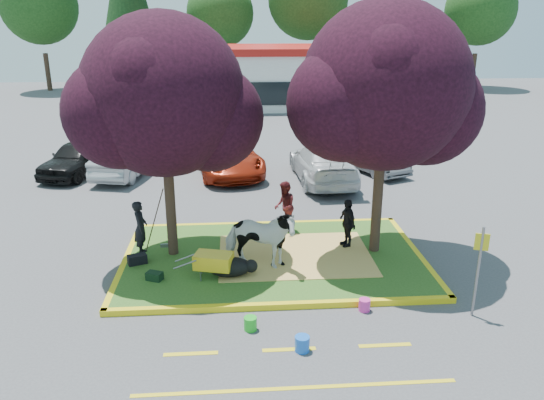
{
  "coord_description": "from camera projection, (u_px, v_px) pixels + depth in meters",
  "views": [
    {
      "loc": [
        -1.03,
        -13.4,
        6.43
      ],
      "look_at": [
        -0.01,
        0.5,
        1.63
      ],
      "focal_mm": 35.0,
      "sensor_mm": 36.0,
      "label": 1
    }
  ],
  "objects": [
    {
      "name": "curb_left",
      "position": [
        125.0,
        263.0,
        14.5
      ],
      "size": [
        0.16,
        5.3,
        0.15
      ],
      "primitive_type": "cube",
      "color": "yellow",
      "rests_on": "ground"
    },
    {
      "name": "bucket_green",
      "position": [
        250.0,
        324.0,
        11.49
      ],
      "size": [
        0.37,
        0.37,
        0.3
      ],
      "primitive_type": "cylinder",
      "rotation": [
        0.0,
        0.0,
        0.39
      ],
      "color": "green",
      "rests_on": "ground"
    },
    {
      "name": "fire_lane_long",
      "position": [
        296.0,
        388.0,
        9.71
      ],
      "size": [
        6.0,
        0.1,
        0.01
      ],
      "primitive_type": "cube",
      "color": "yellow",
      "rests_on": "ground"
    },
    {
      "name": "curb_near",
      "position": [
        282.0,
        306.0,
        12.35
      ],
      "size": [
        8.3,
        0.16,
        0.15
      ],
      "primitive_type": "cube",
      "color": "yellow",
      "rests_on": "ground"
    },
    {
      "name": "bucket_pink",
      "position": [
        364.0,
        305.0,
        12.25
      ],
      "size": [
        0.35,
        0.35,
        0.29
      ],
      "primitive_type": "cylinder",
      "rotation": [
        0.0,
        0.0,
        -0.39
      ],
      "color": "#DA3098",
      "rests_on": "ground"
    },
    {
      "name": "car_black",
      "position": [
        78.0,
        157.0,
        22.78
      ],
      "size": [
        2.96,
        4.69,
        1.49
      ],
      "primitive_type": "imported",
      "rotation": [
        0.0,
        0.0,
        -0.3
      ],
      "color": "black",
      "rests_on": "ground"
    },
    {
      "name": "wheelbarrow",
      "position": [
        214.0,
        261.0,
        13.42
      ],
      "size": [
        1.7,
        0.79,
        0.64
      ],
      "rotation": [
        0.0,
        0.0,
        -0.26
      ],
      "color": "black",
      "rests_on": "median_island"
    },
    {
      "name": "car_white",
      "position": [
        323.0,
        162.0,
        21.84
      ],
      "size": [
        2.41,
        5.51,
        1.57
      ],
      "primitive_type": "imported",
      "rotation": [
        0.0,
        0.0,
        3.18
      ],
      "color": "silver",
      "rests_on": "ground"
    },
    {
      "name": "car_silver",
      "position": [
        127.0,
        158.0,
        22.64
      ],
      "size": [
        2.51,
        4.71,
        1.48
      ],
      "primitive_type": "imported",
      "rotation": [
        0.0,
        0.0,
        2.92
      ],
      "color": "#93969A",
      "rests_on": "ground"
    },
    {
      "name": "cow",
      "position": [
        260.0,
        239.0,
        13.8
      ],
      "size": [
        2.08,
        1.29,
        1.63
      ],
      "primitive_type": "imported",
      "rotation": [
        0.0,
        0.0,
        1.35
      ],
      "color": "silver",
      "rests_on": "median_island"
    },
    {
      "name": "gear_bag_green",
      "position": [
        154.0,
        276.0,
        13.37
      ],
      "size": [
        0.46,
        0.38,
        0.21
      ],
      "primitive_type": "cube",
      "rotation": [
        0.0,
        0.0,
        -0.41
      ],
      "color": "black",
      "rests_on": "median_island"
    },
    {
      "name": "retail_building",
      "position": [
        272.0,
        75.0,
        40.59
      ],
      "size": [
        20.4,
        8.4,
        4.4
      ],
      "color": "silver",
      "rests_on": "ground"
    },
    {
      "name": "tree_purple_right",
      "position": [
        386.0,
        94.0,
        13.69
      ],
      "size": [
        5.3,
        4.4,
        6.82
      ],
      "color": "black",
      "rests_on": "median_island"
    },
    {
      "name": "tree_purple_left",
      "position": [
        164.0,
        103.0,
        13.55
      ],
      "size": [
        5.06,
        4.2,
        6.51
      ],
      "color": "black",
      "rests_on": "median_island"
    },
    {
      "name": "gear_bag_dark",
      "position": [
        137.0,
        259.0,
        14.26
      ],
      "size": [
        0.56,
        0.44,
        0.25
      ],
      "primitive_type": "cube",
      "rotation": [
        0.0,
        0.0,
        0.38
      ],
      "color": "black",
      "rests_on": "median_island"
    },
    {
      "name": "curb_far",
      "position": [
        267.0,
        224.0,
        17.21
      ],
      "size": [
        8.3,
        0.16,
        0.15
      ],
      "primitive_type": "cube",
      "color": "yellow",
      "rests_on": "ground"
    },
    {
      "name": "fire_lane_stripe_b",
      "position": [
        289.0,
        349.0,
        10.85
      ],
      "size": [
        1.1,
        0.12,
        0.01
      ],
      "primitive_type": "cube",
      "color": "yellow",
      "rests_on": "ground"
    },
    {
      "name": "car_red",
      "position": [
        227.0,
        156.0,
        22.97
      ],
      "size": [
        3.46,
        5.85,
        1.53
      ],
      "primitive_type": "imported",
      "rotation": [
        0.0,
        0.0,
        0.18
      ],
      "color": "maroon",
      "rests_on": "ground"
    },
    {
      "name": "sign_post",
      "position": [
        479.0,
        263.0,
        11.67
      ],
      "size": [
        0.3,
        0.12,
        2.17
      ],
      "rotation": [
        0.0,
        0.0,
        -0.32
      ],
      "color": "slate",
      "rests_on": "ground"
    },
    {
      "name": "visitor_a",
      "position": [
        284.0,
        207.0,
        16.25
      ],
      "size": [
        0.61,
        0.78,
        1.58
      ],
      "primitive_type": "imported",
      "rotation": [
        0.0,
        0.0,
        -1.59
      ],
      "color": "#4B1519",
      "rests_on": "median_island"
    },
    {
      "name": "calf",
      "position": [
        230.0,
        267.0,
        13.55
      ],
      "size": [
        1.16,
        0.7,
        0.49
      ],
      "primitive_type": "ellipsoid",
      "rotation": [
        0.0,
        0.0,
        0.05
      ],
      "color": "black",
      "rests_on": "median_island"
    },
    {
      "name": "handler",
      "position": [
        140.0,
        228.0,
        14.66
      ],
      "size": [
        0.43,
        0.6,
        1.56
      ],
      "primitive_type": "imported",
      "rotation": [
        0.0,
        0.0,
        1.67
      ],
      "color": "black",
      "rests_on": "median_island"
    },
    {
      "name": "curb_right",
      "position": [
        416.0,
        254.0,
        15.06
      ],
      "size": [
        0.16,
        5.3,
        0.15
      ],
      "primitive_type": "cube",
      "color": "yellow",
      "rests_on": "ground"
    },
    {
      "name": "car_grey",
      "position": [
        372.0,
        157.0,
        23.23
      ],
      "size": [
        2.79,
        4.13,
        1.29
      ],
      "primitive_type": "imported",
      "rotation": [
        0.0,
        0.0,
        0.4
      ],
      "color": "#4F5156",
      "rests_on": "ground"
    },
    {
      "name": "ground",
      "position": [
        273.0,
        261.0,
        14.81
      ],
      "size": [
        90.0,
        90.0,
        0.0
      ],
      "primitive_type": "plane",
      "color": "#424244",
      "rests_on": "ground"
    },
    {
      "name": "treeline",
      "position": [
        255.0,
        2.0,
        47.83
      ],
      "size": [
        46.58,
        7.8,
        14.63
      ],
      "color": "black",
      "rests_on": "ground"
    },
    {
      "name": "visitor_b",
      "position": [
        347.0,
        223.0,
        15.19
      ],
      "size": [
        0.56,
        0.89,
        1.42
      ],
      "primitive_type": "imported",
      "rotation": [
        0.0,
        0.0,
        -1.3
      ],
      "color": "black",
      "rests_on": "median_island"
    },
    {
      "name": "bucket_blue",
      "position": [
        302.0,
        344.0,
        10.76
      ],
      "size": [
        0.32,
        0.32,
        0.33
      ],
      "primitive_type": "cylinder",
      "rotation": [
        0.0,
        0.0,
        -0.05
      ],
      "color": "blue",
      "rests_on": "ground"
    },
    {
      "name": "fire_lane_stripe_c",
      "position": [
        385.0,
        345.0,
        10.98
      ],
      "size": [
        1.1,
        0.12,
        0.01
      ],
      "primitive_type": "cube",
      "color": "yellow",
      "rests_on": "ground"
    },
    {
      "name": "fire_lane_stripe_a",
      "position": [
        191.0,
        354.0,
        10.71
      ],
      "size": [
        1.1,
        0.12,
        0.01
      ],
      "primitive_type": "cube",
      "color": "yellow",
      "rests_on": "ground"
    },
    {
      "name": "straw_bedding",
      "position": [
        295.0,
        255.0,
        14.8
      ],
      "size": [
        4.2,
        3.0,
        0.01
      ],
      "primitive_type": "cube",
      "color": "#E9BE5F",
      "rests_on": "median_island"
    },
    {
      "name": "median_island",
      "position": [
        273.0,
        258.0,
        14.78
      ],
      "size": [
        8.0,
        5.0,
        0.15
      ],
      "primitive_type": "cube",
      "color": "#2B551A",
      "rests_on": "ground"
    }
  ]
}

